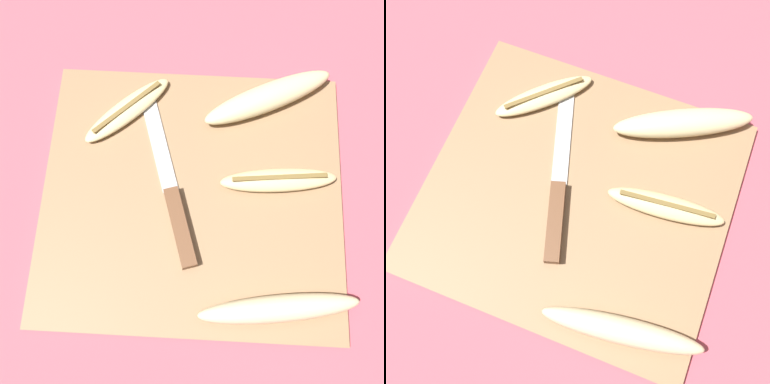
% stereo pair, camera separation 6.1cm
% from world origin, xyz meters
% --- Properties ---
extents(ground_plane, '(4.00, 4.00, 0.00)m').
position_xyz_m(ground_plane, '(0.00, 0.00, 0.00)').
color(ground_plane, '#C65160').
extents(cutting_board, '(0.41, 0.38, 0.01)m').
position_xyz_m(cutting_board, '(0.00, 0.00, 0.01)').
color(cutting_board, '#997551').
rests_on(cutting_board, ground_plane).
extents(knife, '(0.10, 0.26, 0.02)m').
position_xyz_m(knife, '(-0.02, -0.02, 0.02)').
color(knife, brown).
rests_on(knife, cutting_board).
extents(banana_ripe_center, '(0.13, 0.13, 0.02)m').
position_xyz_m(banana_ripe_center, '(-0.10, 0.12, 0.02)').
color(banana_ripe_center, beige).
rests_on(banana_ripe_center, cutting_board).
extents(banana_mellow_near, '(0.16, 0.05, 0.02)m').
position_xyz_m(banana_mellow_near, '(0.12, 0.02, 0.02)').
color(banana_mellow_near, beige).
rests_on(banana_mellow_near, cutting_board).
extents(banana_cream_curved, '(0.20, 0.06, 0.04)m').
position_xyz_m(banana_cream_curved, '(0.12, -0.15, 0.03)').
color(banana_cream_curved, beige).
rests_on(banana_cream_curved, cutting_board).
extents(banana_soft_right, '(0.20, 0.13, 0.03)m').
position_xyz_m(banana_soft_right, '(0.10, 0.15, 0.03)').
color(banana_soft_right, beige).
rests_on(banana_soft_right, cutting_board).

